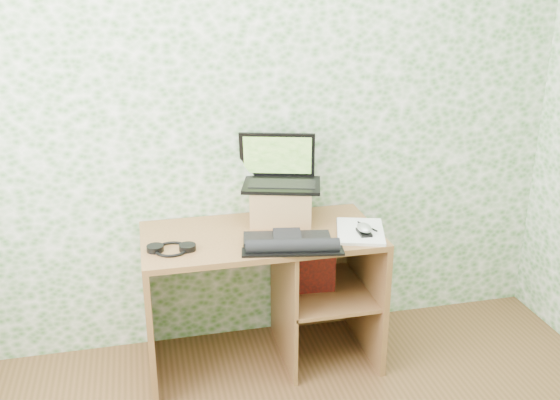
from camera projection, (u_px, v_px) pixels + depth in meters
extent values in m
plane|color=white|center=(248.00, 114.00, 3.26)|extent=(3.50, 0.00, 3.50)
cube|color=brown|center=(261.00, 236.00, 3.17)|extent=(1.20, 0.60, 0.03)
cube|color=brown|center=(149.00, 314.00, 3.18)|extent=(0.03, 0.60, 0.72)
cube|color=brown|center=(366.00, 289.00, 3.42)|extent=(0.03, 0.60, 0.72)
cube|color=brown|center=(284.00, 298.00, 3.33)|extent=(0.02, 0.56, 0.72)
cube|color=brown|center=(325.00, 290.00, 3.37)|extent=(0.46, 0.56, 0.02)
cube|color=brown|center=(312.00, 270.00, 3.64)|extent=(0.48, 0.02, 0.72)
cube|color=#A8764B|center=(282.00, 204.00, 3.30)|extent=(0.38, 0.34, 0.19)
cube|color=black|center=(282.00, 185.00, 3.26)|extent=(0.46, 0.38, 0.02)
cube|color=black|center=(282.00, 184.00, 3.25)|extent=(0.37, 0.24, 0.00)
cube|color=black|center=(277.00, 155.00, 3.31)|extent=(0.40, 0.17, 0.25)
cube|color=#2F651C|center=(277.00, 156.00, 3.31)|extent=(0.36, 0.15, 0.21)
cube|color=black|center=(287.00, 240.00, 3.05)|extent=(0.45, 0.23, 0.03)
cube|color=black|center=(287.00, 238.00, 3.04)|extent=(0.16, 0.16, 0.05)
cylinder|color=black|center=(293.00, 246.00, 2.94)|extent=(0.45, 0.14, 0.07)
cube|color=black|center=(293.00, 252.00, 2.94)|extent=(0.49, 0.18, 0.01)
torus|color=black|center=(171.00, 249.00, 2.97)|extent=(0.19, 0.19, 0.01)
cylinder|color=black|center=(155.00, 248.00, 2.96)|extent=(0.08, 0.08, 0.03)
cylinder|color=black|center=(187.00, 247.00, 2.97)|extent=(0.08, 0.08, 0.03)
cube|color=silver|center=(360.00, 231.00, 3.17)|extent=(0.32, 0.39, 0.02)
ellipsoid|color=#BDBDC0|center=(364.00, 230.00, 3.12)|extent=(0.08, 0.12, 0.04)
cylinder|color=black|center=(367.00, 226.00, 3.20)|extent=(0.06, 0.14, 0.01)
cube|color=maroon|center=(313.00, 267.00, 3.30)|extent=(0.23, 0.09, 0.27)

